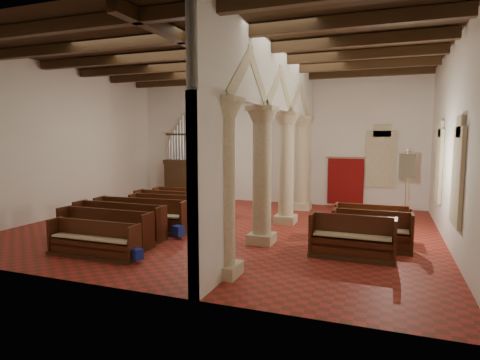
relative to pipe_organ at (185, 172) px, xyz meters
name	(u,v)px	position (x,y,z in m)	size (l,w,h in m)	color
floor	(225,228)	(4.50, -5.50, -1.37)	(14.00, 14.00, 0.00)	maroon
ceiling	(225,53)	(4.50, -5.50, 4.63)	(14.00, 14.00, 0.00)	#322210
wall_back	(272,141)	(4.50, 0.50, 1.63)	(14.00, 0.02, 6.00)	white
wall_front	(113,147)	(4.50, -11.50, 1.63)	(14.00, 0.02, 6.00)	white
wall_left	(65,141)	(-2.50, -5.50, 1.63)	(0.02, 12.00, 6.00)	white
wall_right	(453,144)	(11.50, -5.50, 1.63)	(0.02, 12.00, 6.00)	white
ceiling_beams	(225,58)	(4.50, -5.50, 4.45)	(13.80, 11.80, 0.30)	#3B2412
arcade	(276,125)	(6.30, -5.50, 2.19)	(0.90, 11.90, 6.00)	beige
window_right_a	(459,177)	(11.48, -7.00, 0.83)	(0.03, 1.00, 2.20)	#357763
window_right_b	(440,166)	(11.48, -3.00, 0.83)	(0.03, 1.00, 2.20)	#357763
window_back	(381,159)	(9.50, 0.48, 0.83)	(1.00, 0.03, 2.20)	#357763
pipe_organ	(185,172)	(0.00, 0.00, 0.00)	(2.10, 0.85, 4.40)	#3B2412
lectern	(196,190)	(0.65, -0.01, -0.91)	(0.54, 0.58, 1.11)	#332110
dossal_curtain	(345,181)	(8.00, 0.42, -0.21)	(1.80, 0.07, 2.17)	maroon
processional_banner	(406,196)	(10.50, -1.07, -0.53)	(0.60, 0.76, 2.71)	#3B2412
hymnal_box_a	(137,254)	(3.89, -9.92, -1.13)	(0.27, 0.22, 0.27)	navy
hymnal_box_b	(178,231)	(3.70, -7.44, -1.11)	(0.32, 0.26, 0.32)	navy
hymnal_box_c	(212,222)	(4.16, -5.87, -1.12)	(0.29, 0.24, 0.29)	#151B92
tube_heater_a	(126,246)	(3.02, -9.16, -1.21)	(0.09, 0.09, 0.90)	white
tube_heater_b	(119,235)	(2.07, -8.24, -1.21)	(0.11, 0.11, 1.11)	silver
nave_pew_0	(93,245)	(2.48, -9.85, -1.06)	(2.67, 0.65, 0.95)	#3B2412
nave_pew_1	(104,234)	(2.00, -8.81, -1.02)	(3.08, 0.73, 1.06)	#3B2412
nave_pew_2	(119,227)	(1.87, -7.95, -1.01)	(3.16, 0.76, 1.10)	#3B2412
nave_pew_3	(141,221)	(2.04, -7.01, -1.00)	(3.33, 0.93, 1.12)	#3B2412
nave_pew_4	(171,215)	(2.48, -5.79, -1.01)	(3.12, 0.91, 1.09)	#3B2412
nave_pew_5	(172,210)	(1.90, -4.72, -1.02)	(3.16, 0.79, 1.05)	#3B2412
nave_pew_6	(190,206)	(2.16, -3.67, -1.02)	(3.17, 0.86, 1.06)	#3B2412
aisle_pew_0	(352,244)	(8.97, -7.58, -0.99)	(2.22, 0.81, 1.13)	#3B2412
aisle_pew_1	(371,236)	(9.42, -6.52, -1.00)	(2.20, 0.78, 1.10)	#3B2412
aisle_pew_2	(371,229)	(9.39, -5.56, -1.00)	(2.23, 0.76, 1.11)	#3B2412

